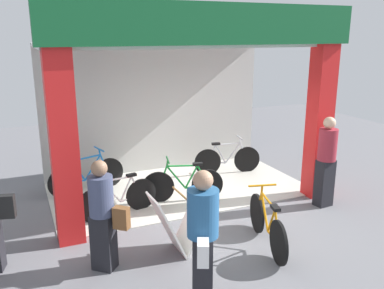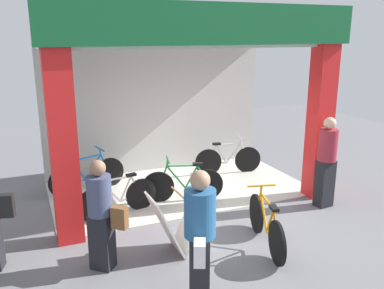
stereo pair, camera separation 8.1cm
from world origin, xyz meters
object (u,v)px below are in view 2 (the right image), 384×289
bicycle_parked_0 (266,225)px  pedestrian_3 (200,236)px  pedestrian_2 (101,214)px  bicycle_inside_2 (87,176)px  sandwich_board_sign (179,222)px  pedestrian_0 (327,161)px  bicycle_inside_1 (228,159)px  bicycle_inside_0 (183,184)px  bicycle_inside_3 (118,198)px

bicycle_parked_0 → pedestrian_3: pedestrian_3 is taller
pedestrian_2 → bicycle_parked_0: bearing=-9.0°
bicycle_inside_2 → sandwich_board_sign: bearing=-73.8°
pedestrian_0 → pedestrian_3: pedestrian_0 is taller
pedestrian_3 → sandwich_board_sign: bearing=80.6°
sandwich_board_sign → pedestrian_3: pedestrian_3 is taller
bicycle_parked_0 → pedestrian_2: size_ratio=1.01×
bicycle_inside_1 → pedestrian_0: (0.81, -2.36, 0.55)m
bicycle_inside_0 → bicycle_inside_1: bearing=35.2°
bicycle_inside_0 → pedestrian_0: bearing=-27.8°
bicycle_parked_0 → bicycle_inside_0: bearing=103.1°
sandwich_board_sign → pedestrian_0: bearing=9.4°
bicycle_inside_1 → bicycle_inside_2: (-3.22, 0.11, 0.01)m
pedestrian_0 → pedestrian_3: bearing=-152.5°
bicycle_inside_3 → bicycle_parked_0: size_ratio=0.94×
sandwich_board_sign → pedestrian_0: 3.23m
bicycle_inside_1 → pedestrian_2: 4.55m
bicycle_inside_0 → bicycle_inside_3: bearing=-173.8°
bicycle_inside_1 → pedestrian_3: bearing=-121.8°
pedestrian_0 → pedestrian_2: size_ratio=1.09×
bicycle_parked_0 → pedestrian_0: bearing=25.8°
bicycle_parked_0 → bicycle_inside_3: bearing=132.2°
sandwich_board_sign → pedestrian_0: pedestrian_0 is taller
bicycle_inside_1 → sandwich_board_sign: bearing=-129.1°
bicycle_inside_3 → sandwich_board_sign: (0.55, -1.64, 0.14)m
bicycle_inside_3 → sandwich_board_sign: bearing=-71.6°
bicycle_inside_1 → bicycle_inside_3: 3.15m
pedestrian_2 → pedestrian_3: bearing=-53.0°
bicycle_inside_0 → bicycle_parked_0: 2.22m
bicycle_inside_1 → bicycle_inside_3: size_ratio=1.03×
bicycle_inside_2 → pedestrian_2: 3.04m
pedestrian_0 → sandwich_board_sign: bearing=-170.6°
bicycle_inside_1 → sandwich_board_sign: size_ratio=1.61×
bicycle_inside_1 → bicycle_parked_0: size_ratio=0.97×
pedestrian_2 → pedestrian_3: size_ratio=0.93×
bicycle_inside_2 → pedestrian_2: (-0.26, -3.00, 0.46)m
bicycle_inside_1 → bicycle_inside_2: bearing=178.1°
bicycle_inside_0 → bicycle_parked_0: size_ratio=0.97×
pedestrian_2 → pedestrian_0: bearing=7.0°
bicycle_inside_2 → pedestrian_0: pedestrian_0 is taller
bicycle_inside_3 → sandwich_board_sign: sandwich_board_sign is taller
bicycle_inside_1 → sandwich_board_sign: 3.72m
sandwich_board_sign → bicycle_inside_0: bearing=66.4°
bicycle_inside_3 → sandwich_board_sign: 1.73m
bicycle_inside_0 → bicycle_inside_1: bicycle_inside_0 is taller
bicycle_inside_0 → sandwich_board_sign: size_ratio=1.61×
sandwich_board_sign → pedestrian_2: (-1.13, -0.00, 0.34)m
bicycle_inside_2 → sandwich_board_sign: sandwich_board_sign is taller
bicycle_inside_2 → pedestrian_0: size_ratio=0.92×
bicycle_inside_3 → pedestrian_0: (3.71, -1.11, 0.56)m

